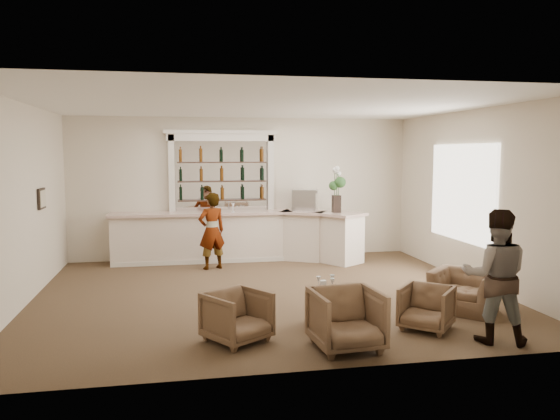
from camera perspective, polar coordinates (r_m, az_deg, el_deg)
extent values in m
plane|color=brown|center=(9.78, -1.32, -8.70)|extent=(8.00, 8.00, 0.00)
cube|color=beige|center=(12.95, -3.89, 2.31)|extent=(8.00, 0.04, 3.30)
cube|color=beige|center=(9.68, -25.39, 0.49)|extent=(0.04, 7.00, 3.30)
cube|color=beige|center=(10.89, 19.90, 1.26)|extent=(0.04, 7.00, 3.30)
cube|color=white|center=(9.50, -1.37, 10.94)|extent=(8.00, 7.00, 0.04)
cube|color=white|center=(11.31, 18.49, 1.73)|extent=(0.05, 2.40, 1.90)
cube|color=black|center=(10.84, -23.65, 1.10)|extent=(0.04, 0.46, 0.38)
cube|color=beige|center=(10.83, -23.52, 1.10)|extent=(0.01, 0.38, 0.30)
cube|color=white|center=(12.64, -8.17, -2.89)|extent=(4.00, 0.70, 1.08)
cube|color=#C5AB9A|center=(12.55, -8.21, -0.33)|extent=(4.10, 0.82, 0.06)
cube|color=white|center=(12.74, 2.50, -2.77)|extent=(1.12, 1.04, 1.08)
cube|color=#C5AB9A|center=(12.65, 2.54, -0.23)|extent=(1.27, 1.19, 0.06)
cube|color=white|center=(12.43, 6.20, -3.02)|extent=(1.08, 1.14, 1.08)
cube|color=#C5AB9A|center=(12.33, 6.26, -0.42)|extent=(1.24, 1.29, 0.06)
cube|color=beige|center=(12.41, -8.07, -5.36)|extent=(4.00, 0.06, 0.10)
cube|color=white|center=(12.87, -6.11, 3.60)|extent=(2.15, 0.02, 1.65)
cube|color=beige|center=(12.79, -11.20, 1.26)|extent=(0.14, 0.16, 2.90)
cube|color=beige|center=(12.98, -1.00, 1.44)|extent=(0.14, 0.16, 2.90)
cube|color=beige|center=(12.80, -6.13, 7.57)|extent=(2.52, 0.16, 0.18)
cube|color=beige|center=(12.81, -6.14, 8.11)|extent=(2.64, 0.20, 0.08)
cube|color=#35231A|center=(12.79, -6.04, 1.03)|extent=(2.05, 0.20, 0.03)
cube|color=#35231A|center=(12.76, -6.06, 3.00)|extent=(2.05, 0.20, 0.03)
cube|color=#35231A|center=(12.75, -6.08, 4.97)|extent=(2.05, 0.20, 0.03)
cylinder|color=#513423|center=(8.04, 4.91, -10.13)|extent=(0.64, 0.64, 0.50)
imported|color=gray|center=(11.73, -7.15, -2.19)|extent=(0.70, 0.57, 1.64)
imported|color=gray|center=(7.70, 21.60, -6.43)|extent=(1.05, 0.95, 1.76)
imported|color=brown|center=(7.32, -4.49, -11.04)|extent=(1.02, 1.02, 0.68)
imported|color=brown|center=(7.08, 6.96, -11.27)|extent=(0.89, 0.91, 0.77)
imported|color=brown|center=(8.05, 15.05, -9.84)|extent=(0.95, 0.96, 0.62)
imported|color=brown|center=(9.15, 18.73, -8.02)|extent=(1.29, 1.29, 0.63)
cube|color=silver|center=(12.78, 2.61, 1.06)|extent=(0.68, 0.62, 0.49)
cube|color=black|center=(12.36, 5.91, 0.65)|extent=(0.18, 0.18, 0.39)
cube|color=white|center=(8.09, 4.52, -7.76)|extent=(0.08, 0.08, 0.12)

